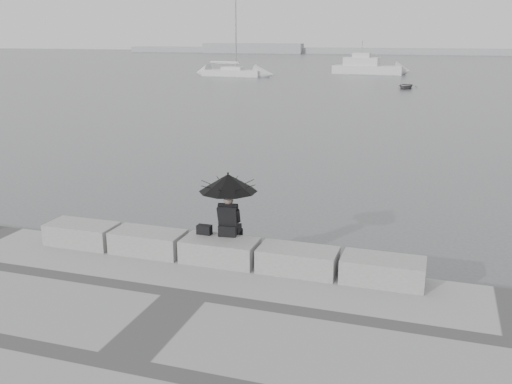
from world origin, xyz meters
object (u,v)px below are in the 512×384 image
(sailboat_left, at_px, (233,72))
(motor_cruiser, at_px, (368,67))
(seated_person, at_px, (228,189))
(dinghy, at_px, (406,86))

(sailboat_left, relative_size, motor_cruiser, 1.34)
(seated_person, bearing_deg, motor_cruiser, 86.88)
(dinghy, bearing_deg, motor_cruiser, 115.21)
(seated_person, xyz_separation_m, motor_cruiser, (-5.93, 69.72, -1.13))
(dinghy, bearing_deg, seated_person, -82.34)
(sailboat_left, bearing_deg, dinghy, -22.91)
(seated_person, height_order, dinghy, seated_person)
(seated_person, height_order, motor_cruiser, motor_cruiser)
(sailboat_left, bearing_deg, motor_cruiser, 35.34)
(seated_person, relative_size, motor_cruiser, 0.14)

